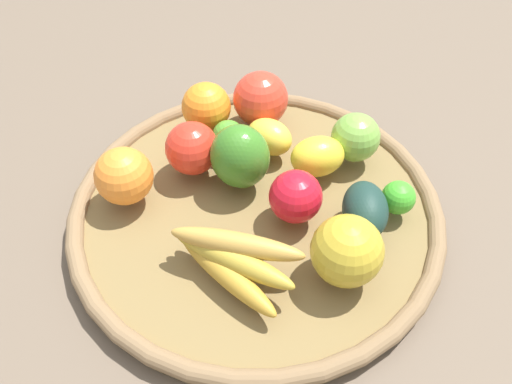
# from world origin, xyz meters

# --- Properties ---
(ground_plane) EXTENTS (2.40, 2.40, 0.00)m
(ground_plane) POSITION_xyz_m (0.00, 0.00, 0.00)
(ground_plane) COLOR brown
(ground_plane) RESTS_ON ground
(basket) EXTENTS (0.47, 0.47, 0.03)m
(basket) POSITION_xyz_m (0.00, 0.00, 0.02)
(basket) COLOR brown
(basket) RESTS_ON ground_plane
(apple_3) EXTENTS (0.08, 0.08, 0.07)m
(apple_3) POSITION_xyz_m (-0.10, 0.02, 0.07)
(apple_3) COLOR red
(apple_3) RESTS_ON basket
(apple_0) EXTENTS (0.08, 0.08, 0.06)m
(apple_0) POSITION_xyz_m (0.05, 0.01, 0.06)
(apple_0) COLOR red
(apple_0) RESTS_ON basket
(banana_bunch) EXTENTS (0.15, 0.09, 0.05)m
(banana_bunch) POSITION_xyz_m (0.03, -0.10, 0.06)
(banana_bunch) COLOR #B8892B
(banana_bunch) RESTS_ON basket
(avocado) EXTENTS (0.08, 0.09, 0.05)m
(avocado) POSITION_xyz_m (0.13, 0.03, 0.06)
(avocado) COLOR #1B362F
(avocado) RESTS_ON basket
(apple_2) EXTENTS (0.08, 0.08, 0.08)m
(apple_2) POSITION_xyz_m (0.13, -0.05, 0.07)
(apple_2) COLOR gold
(apple_2) RESTS_ON basket
(apple_4) EXTENTS (0.11, 0.11, 0.08)m
(apple_4) POSITION_xyz_m (-0.07, 0.14, 0.07)
(apple_4) COLOR red
(apple_4) RESTS_ON basket
(bell_pepper) EXTENTS (0.08, 0.08, 0.09)m
(bell_pepper) POSITION_xyz_m (-0.04, 0.02, 0.08)
(bell_pepper) COLOR #3A7923
(bell_pepper) RESTS_ON basket
(orange_1) EXTENTS (0.10, 0.10, 0.07)m
(orange_1) POSITION_xyz_m (-0.15, -0.07, 0.07)
(orange_1) COLOR orange
(orange_1) RESTS_ON basket
(apple_1) EXTENTS (0.08, 0.08, 0.06)m
(apple_1) POSITION_xyz_m (0.07, 0.14, 0.06)
(apple_1) COLOR #77B043
(apple_1) RESTS_ON basket
(lemon_1) EXTENTS (0.09, 0.09, 0.05)m
(lemon_1) POSITION_xyz_m (0.04, 0.09, 0.06)
(lemon_1) COLOR yellow
(lemon_1) RESTS_ON basket
(orange_0) EXTENTS (0.09, 0.09, 0.07)m
(orange_0) POSITION_xyz_m (-0.13, 0.10, 0.07)
(orange_0) COLOR orange
(orange_0) RESTS_ON basket
(lemon_0) EXTENTS (0.07, 0.06, 0.05)m
(lemon_0) POSITION_xyz_m (-0.03, 0.09, 0.06)
(lemon_0) COLOR yellow
(lemon_0) RESTS_ON basket
(lime_0) EXTENTS (0.06, 0.06, 0.04)m
(lime_0) POSITION_xyz_m (0.16, 0.07, 0.05)
(lime_0) COLOR green
(lime_0) RESTS_ON basket
(lime_1) EXTENTS (0.06, 0.06, 0.04)m
(lime_1) POSITION_xyz_m (-0.08, 0.07, 0.05)
(lime_1) COLOR #49972D
(lime_1) RESTS_ON basket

